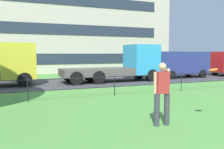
{
  "coord_description": "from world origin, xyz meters",
  "views": [
    {
      "loc": [
        -4.84,
        -1.02,
        2.08
      ],
      "look_at": [
        -1.23,
        7.43,
        1.29
      ],
      "focal_mm": 39.65,
      "sensor_mm": 36.0,
      "label": 1
    }
  ],
  "objects_px": {
    "person_thrower": "(162,92)",
    "panel_van_far_left": "(180,63)",
    "frisbee": "(213,70)",
    "apartment_building_background": "(47,8)",
    "flatbed_truck_right": "(124,65)"
  },
  "relations": [
    {
      "from": "frisbee",
      "to": "panel_van_far_left",
      "type": "distance_m",
      "value": 14.21
    },
    {
      "from": "flatbed_truck_right",
      "to": "apartment_building_background",
      "type": "relative_size",
      "value": 0.26
    },
    {
      "from": "frisbee",
      "to": "panel_van_far_left",
      "type": "bearing_deg",
      "value": 55.48
    },
    {
      "from": "person_thrower",
      "to": "frisbee",
      "type": "height_order",
      "value": "person_thrower"
    },
    {
      "from": "flatbed_truck_right",
      "to": "panel_van_far_left",
      "type": "xyz_separation_m",
      "value": [
        5.59,
        0.53,
        0.05
      ]
    },
    {
      "from": "flatbed_truck_right",
      "to": "apartment_building_background",
      "type": "bearing_deg",
      "value": 102.04
    },
    {
      "from": "person_thrower",
      "to": "frisbee",
      "type": "xyz_separation_m",
      "value": [
        1.65,
        -0.26,
        0.61
      ]
    },
    {
      "from": "person_thrower",
      "to": "panel_van_far_left",
      "type": "height_order",
      "value": "panel_van_far_left"
    },
    {
      "from": "frisbee",
      "to": "apartment_building_background",
      "type": "height_order",
      "value": "apartment_building_background"
    },
    {
      "from": "panel_van_far_left",
      "to": "frisbee",
      "type": "bearing_deg",
      "value": -124.52
    },
    {
      "from": "apartment_building_background",
      "to": "flatbed_truck_right",
      "type": "bearing_deg",
      "value": -77.96
    },
    {
      "from": "person_thrower",
      "to": "frisbee",
      "type": "distance_m",
      "value": 1.78
    },
    {
      "from": "frisbee",
      "to": "person_thrower",
      "type": "bearing_deg",
      "value": 171.14
    },
    {
      "from": "person_thrower",
      "to": "apartment_building_background",
      "type": "height_order",
      "value": "apartment_building_background"
    },
    {
      "from": "person_thrower",
      "to": "panel_van_far_left",
      "type": "relative_size",
      "value": 0.36
    }
  ]
}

